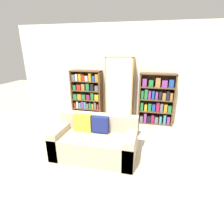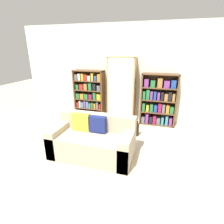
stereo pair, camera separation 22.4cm
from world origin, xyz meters
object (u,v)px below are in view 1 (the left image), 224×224
object	(u,v)px
bookshelf_left	(87,96)
couch	(95,142)
display_cabinet	(120,91)
bookshelf_right	(156,101)
wine_bottle	(137,129)

from	to	relation	value
bookshelf_left	couch	bearing A→B (deg)	-65.39
display_cabinet	bookshelf_right	xyz separation A→B (m)	(1.03, 0.02, -0.23)
wine_bottle	display_cabinet	bearing A→B (deg)	124.96
couch	bookshelf_left	bearing A→B (deg)	114.61
couch	bookshelf_right	distance (m)	2.29
bookshelf_left	wine_bottle	distance (m)	1.93
bookshelf_left	display_cabinet	bearing A→B (deg)	-0.93
couch	bookshelf_left	xyz separation A→B (m)	(-0.89, 1.94, 0.39)
display_cabinet	couch	bearing A→B (deg)	-93.71
display_cabinet	bookshelf_right	distance (m)	1.06
bookshelf_left	bookshelf_right	distance (m)	2.05
bookshelf_left	display_cabinet	distance (m)	1.04
couch	display_cabinet	bearing A→B (deg)	86.29
display_cabinet	bookshelf_left	bearing A→B (deg)	179.07
display_cabinet	wine_bottle	size ratio (longest dim) A/B	4.63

